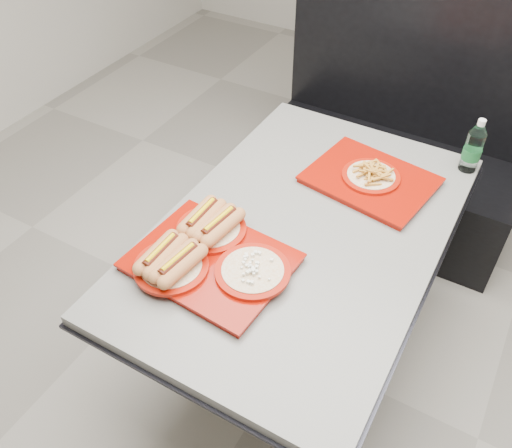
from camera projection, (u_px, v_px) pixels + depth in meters
The scene contains 6 objects.
ground at pixel (293, 351), 2.38m from camera, with size 6.00×6.00×0.00m, color gray.
diner_table at pixel (301, 260), 1.98m from camera, with size 0.92×1.42×0.75m.
booth_bench at pixel (392, 150), 2.80m from camera, with size 1.30×0.57×1.35m.
tray_near at pixel (206, 253), 1.72m from camera, with size 0.52×0.44×0.11m.
tray_far at pixel (371, 177), 2.03m from camera, with size 0.50×0.42×0.09m.
water_bottle at pixel (473, 148), 2.04m from camera, with size 0.07×0.07×0.22m.
Camera 1 is at (0.53, -1.26, 2.03)m, focal length 38.00 mm.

